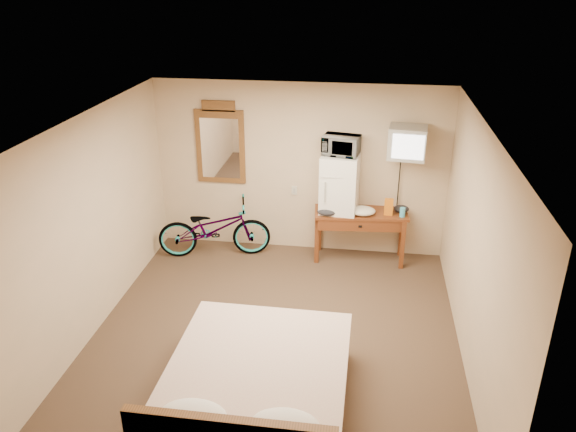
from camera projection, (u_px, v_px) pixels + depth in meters
The scene contains 13 objects.
room at pixel (274, 239), 6.01m from camera, with size 4.60×4.64×2.50m.
desk at pixel (361, 221), 7.96m from camera, with size 1.34×0.61×0.75m.
mini_fridge at pixel (340, 183), 7.81m from camera, with size 0.55×0.53×0.83m.
microwave at pixel (341, 145), 7.59m from camera, with size 0.49×0.33×0.27m, color white.
snack_bag at pixel (389, 207), 7.79m from camera, with size 0.12×0.07×0.24m, color orange.
blue_cup at pixel (402, 212), 7.75m from camera, with size 0.08×0.08×0.13m, color #43B9E5.
cloth_cream at pixel (362, 211), 7.83m from camera, with size 0.37×0.28×0.11m, color beige.
cloth_dark_a at pixel (327, 211), 7.81m from camera, with size 0.28×0.21×0.10m, color black.
cloth_dark_b at pixel (401, 209), 7.91m from camera, with size 0.21×0.18×0.10m, color black.
crt_television at pixel (407, 142), 7.43m from camera, with size 0.53×0.61×0.43m.
wall_mirror at pixel (220, 144), 8.08m from camera, with size 0.71×0.04×1.21m.
bicycle at pixel (214, 228), 8.18m from camera, with size 0.57×1.63×0.86m, color black.
bed at pixel (254, 398), 5.16m from camera, with size 1.69×2.23×0.90m.
Camera 1 is at (0.91, -5.31, 3.93)m, focal length 35.00 mm.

